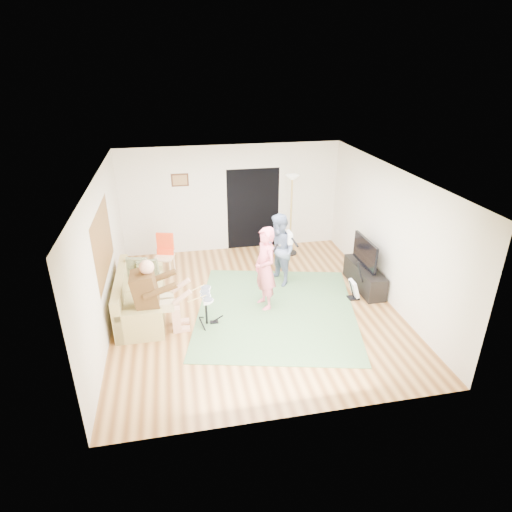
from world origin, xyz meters
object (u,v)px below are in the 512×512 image
(sofa, at_px, (137,301))
(guitar_spare, at_px, (354,288))
(singer, at_px, (265,269))
(guitarist, at_px, (279,250))
(television, at_px, (365,252))
(dining_chair, at_px, (165,260))
(tv_cabinet, at_px, (364,277))
(drum_kit, at_px, (206,311))
(torchiere_lamp, at_px, (291,201))

(sofa, xyz_separation_m, guitar_spare, (4.39, -0.29, -0.04))
(singer, height_order, guitarist, singer)
(television, bearing_deg, guitar_spare, -130.51)
(sofa, relative_size, guitar_spare, 2.44)
(sofa, distance_m, dining_chair, 1.71)
(dining_chair, bearing_deg, guitar_spare, -10.97)
(dining_chair, relative_size, tv_cabinet, 0.68)
(sofa, distance_m, guitarist, 3.13)
(drum_kit, xyz_separation_m, singer, (1.21, 0.42, 0.55))
(singer, xyz_separation_m, guitarist, (0.51, 0.89, -0.04))
(guitar_spare, relative_size, tv_cabinet, 0.60)
(drum_kit, bearing_deg, guitarist, 37.41)
(tv_cabinet, bearing_deg, guitar_spare, -134.25)
(torchiere_lamp, distance_m, tv_cabinet, 2.61)
(sofa, relative_size, torchiere_lamp, 1.01)
(sofa, distance_m, drum_kit, 1.45)
(singer, height_order, television, singer)
(guitarist, relative_size, tv_cabinet, 1.15)
(guitarist, xyz_separation_m, torchiere_lamp, (0.67, 1.51, 0.60))
(dining_chair, xyz_separation_m, tv_cabinet, (4.25, -1.50, -0.09))
(guitarist, height_order, guitar_spare, guitarist)
(singer, distance_m, television, 2.27)
(sofa, xyz_separation_m, torchiere_lamp, (3.68, 2.18, 1.12))
(sofa, height_order, tv_cabinet, sofa)
(sofa, relative_size, tv_cabinet, 1.47)
(guitar_spare, xyz_separation_m, torchiere_lamp, (-0.71, 2.47, 1.16))
(guitar_spare, bearing_deg, guitarist, 145.11)
(torchiere_lamp, bearing_deg, television, -62.62)
(sofa, relative_size, dining_chair, 2.16)
(singer, bearing_deg, television, 85.71)
(singer, distance_m, guitarist, 1.03)
(singer, height_order, torchiere_lamp, torchiere_lamp)
(drum_kit, bearing_deg, singer, 19.20)
(sofa, height_order, guitarist, guitarist)
(tv_cabinet, bearing_deg, television, 180.00)
(sofa, xyz_separation_m, dining_chair, (0.54, 1.62, 0.06))
(torchiere_lamp, relative_size, tv_cabinet, 1.46)
(drum_kit, distance_m, dining_chair, 2.39)
(guitar_spare, distance_m, tv_cabinet, 0.58)
(sofa, height_order, guitar_spare, guitar_spare)
(guitar_spare, bearing_deg, tv_cabinet, 45.75)
(television, bearing_deg, drum_kit, -167.37)
(guitarist, xyz_separation_m, dining_chair, (-2.47, 0.96, -0.46))
(drum_kit, distance_m, guitarist, 2.22)
(guitarist, relative_size, torchiere_lamp, 0.79)
(singer, xyz_separation_m, torchiere_lamp, (1.18, 2.41, 0.55))
(tv_cabinet, relative_size, television, 1.35)
(drum_kit, distance_m, singer, 1.39)
(guitarist, relative_size, dining_chair, 1.68)
(sofa, xyz_separation_m, television, (4.74, 0.12, 0.57))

